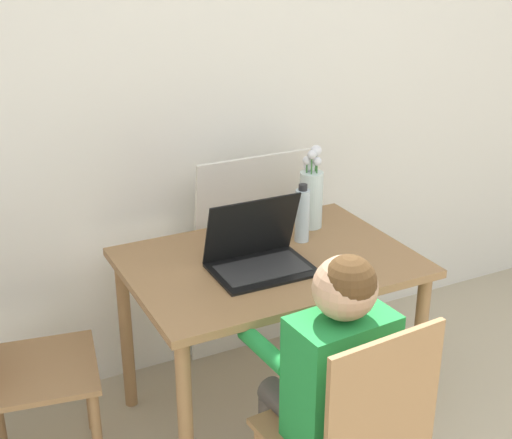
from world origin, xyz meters
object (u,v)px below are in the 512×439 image
(person_seated, at_px, (330,366))
(flower_vase, at_px, (311,194))
(water_bottle, at_px, (302,215))
(laptop, at_px, (258,252))

(person_seated, distance_m, flower_vase, 0.93)
(person_seated, height_order, water_bottle, person_seated)
(flower_vase, xyz_separation_m, water_bottle, (-0.10, -0.11, -0.03))
(person_seated, height_order, flower_vase, flower_vase)
(person_seated, xyz_separation_m, laptop, (0.05, 0.57, 0.12))
(person_seated, relative_size, laptop, 2.86)
(person_seated, height_order, laptop, person_seated)
(laptop, bearing_deg, water_bottle, 27.36)
(person_seated, distance_m, water_bottle, 0.78)
(flower_vase, bearing_deg, person_seated, -116.98)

